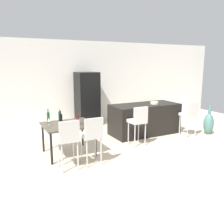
% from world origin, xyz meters
% --- Properties ---
extents(ground_plane, '(10.00, 10.00, 0.00)m').
position_xyz_m(ground_plane, '(0.00, 0.00, 0.00)').
color(ground_plane, beige).
extents(back_wall, '(10.00, 0.12, 2.90)m').
position_xyz_m(back_wall, '(0.00, 2.90, 1.45)').
color(back_wall, silver).
rests_on(back_wall, ground_plane).
extents(kitchen_island, '(2.09, 0.93, 0.92)m').
position_xyz_m(kitchen_island, '(0.28, 0.70, 0.46)').
color(kitchen_island, black).
rests_on(kitchen_island, ground_plane).
extents(bar_chair_left, '(0.40, 0.40, 1.05)m').
position_xyz_m(bar_chair_left, '(-0.51, -0.15, 0.70)').
color(bar_chair_left, beige).
rests_on(bar_chair_left, ground_plane).
extents(bar_chair_middle, '(0.40, 0.40, 1.05)m').
position_xyz_m(bar_chair_middle, '(1.29, -0.15, 0.70)').
color(bar_chair_middle, beige).
rests_on(bar_chair_middle, ground_plane).
extents(dining_table, '(1.14, 0.98, 0.74)m').
position_xyz_m(dining_table, '(-2.31, 0.12, 0.67)').
color(dining_table, '#4C4238').
rests_on(dining_table, ground_plane).
extents(dining_chair_near, '(0.41, 0.41, 1.05)m').
position_xyz_m(dining_chair_near, '(-2.56, -0.73, 0.70)').
color(dining_chair_near, beige).
rests_on(dining_chair_near, ground_plane).
extents(dining_chair_far, '(0.40, 0.40, 1.05)m').
position_xyz_m(dining_chair_far, '(-2.05, -0.73, 0.70)').
color(dining_chair_far, beige).
rests_on(dining_chair_far, ground_plane).
extents(wine_bottle_left, '(0.07, 0.07, 0.32)m').
position_xyz_m(wine_bottle_left, '(-2.13, -0.06, 0.86)').
color(wine_bottle_left, '#471E19').
rests_on(wine_bottle_left, dining_table).
extents(wine_bottle_end, '(0.07, 0.07, 0.33)m').
position_xyz_m(wine_bottle_end, '(-2.67, 0.50, 0.87)').
color(wine_bottle_end, '#194723').
rests_on(wine_bottle_end, dining_table).
extents(wine_bottle_inner, '(0.08, 0.08, 0.31)m').
position_xyz_m(wine_bottle_inner, '(-2.45, 0.20, 0.86)').
color(wine_bottle_inner, black).
rests_on(wine_bottle_inner, dining_table).
extents(wine_bottle_near, '(0.07, 0.07, 0.31)m').
position_xyz_m(wine_bottle_near, '(-2.42, 0.41, 0.87)').
color(wine_bottle_near, '#194723').
rests_on(wine_bottle_near, dining_table).
extents(wine_glass_middle, '(0.07, 0.07, 0.17)m').
position_xyz_m(wine_glass_middle, '(-2.72, 0.22, 0.86)').
color(wine_glass_middle, silver).
rests_on(wine_glass_middle, dining_table).
extents(refrigerator, '(0.72, 0.68, 1.84)m').
position_xyz_m(refrigerator, '(-0.90, 2.46, 0.92)').
color(refrigerator, black).
rests_on(refrigerator, ground_plane).
extents(fruit_bowl, '(0.24, 0.24, 0.07)m').
position_xyz_m(fruit_bowl, '(0.55, 0.59, 0.96)').
color(fruit_bowl, beige).
rests_on(fruit_bowl, kitchen_island).
extents(floor_vase, '(0.30, 0.30, 0.88)m').
position_xyz_m(floor_vase, '(1.98, -0.25, 0.34)').
color(floor_vase, '#47706B').
rests_on(floor_vase, ground_plane).
extents(potted_plant, '(0.40, 0.40, 0.60)m').
position_xyz_m(potted_plant, '(1.98, 2.45, 0.35)').
color(potted_plant, '#996B4C').
rests_on(potted_plant, ground_plane).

